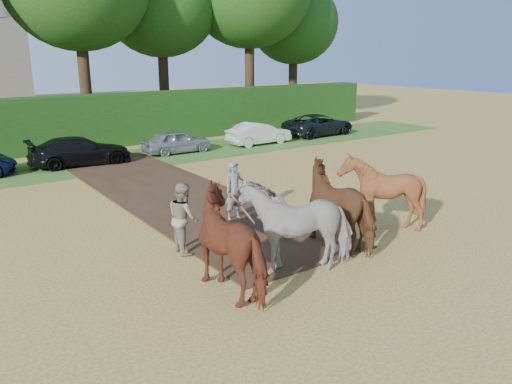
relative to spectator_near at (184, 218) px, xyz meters
name	(u,v)px	position (x,y,z in m)	size (l,w,h in m)	color
ground	(237,261)	(0.78, -1.42, -0.98)	(120.00, 120.00, 0.00)	gold
earth_strip	(170,193)	(2.28, 5.58, -0.96)	(4.50, 17.00, 0.05)	#472D1C
grass_verge	(78,166)	(0.78, 12.58, -0.97)	(50.00, 5.00, 0.03)	#38601E
hedgerow	(51,125)	(0.78, 17.08, 0.52)	(46.00, 1.60, 3.00)	#14380F
spectator_near	(184,218)	(0.00, 0.00, 0.00)	(0.95, 0.74, 1.96)	tan
plough_team	(318,212)	(2.91, -2.21, 0.18)	(7.73, 5.92, 2.35)	brown
parked_cars	(96,149)	(1.81, 12.75, -0.29)	(35.85, 3.05, 1.46)	#A4A7AA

